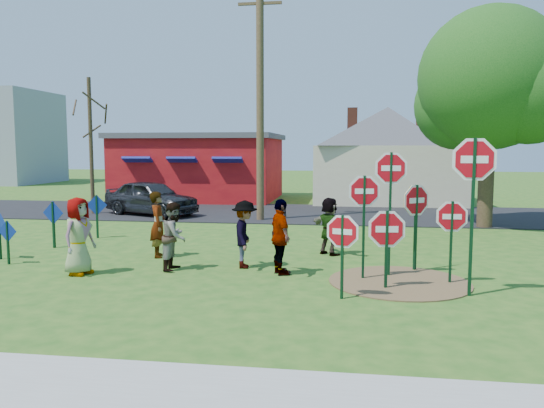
{
  "coord_description": "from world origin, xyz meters",
  "views": [
    {
      "loc": [
        3.3,
        -13.14,
        3.05
      ],
      "look_at": [
        1.23,
        1.33,
        1.51
      ],
      "focal_mm": 35.0,
      "sensor_mm": 36.0,
      "label": 1
    }
  ],
  "objects": [
    {
      "name": "stop_sign_c",
      "position": [
        5.84,
        -1.89,
        2.42
      ],
      "size": [
        1.2,
        0.14,
        3.43
      ],
      "rotation": [
        0.0,
        0.0,
        -0.1
      ],
      "color": "#0D321A",
      "rests_on": "ground"
    },
    {
      "name": "cream_house",
      "position": [
        5.5,
        18.0,
        2.92
      ],
      "size": [
        9.4,
        9.4,
        6.5
      ],
      "color": "beige",
      "rests_on": "ground"
    },
    {
      "name": "dirt_patch",
      "position": [
        4.5,
        -1.0,
        0.01
      ],
      "size": [
        3.2,
        3.2,
        0.03
      ],
      "primitive_type": "cylinder",
      "color": "brown",
      "rests_on": "ground"
    },
    {
      "name": "stop_sign_e",
      "position": [
        4.15,
        -1.58,
        1.21
      ],
      "size": [
        1.1,
        0.14,
        1.87
      ],
      "rotation": [
        0.0,
        0.0,
        0.11
      ],
      "color": "#0D321A",
      "rests_on": "ground"
    },
    {
      "name": "road",
      "position": [
        0.0,
        11.5,
        0.02
      ],
      "size": [
        120.0,
        7.5,
        0.04
      ],
      "primitive_type": "cube",
      "color": "black",
      "rests_on": "ground"
    },
    {
      "name": "person_d",
      "position": [
        0.71,
        0.0,
        0.87
      ],
      "size": [
        0.78,
        1.19,
        1.73
      ],
      "primitive_type": "imported",
      "rotation": [
        0.0,
        0.0,
        1.7
      ],
      "color": "#2D2D32",
      "rests_on": "ground"
    },
    {
      "name": "utility_pole",
      "position": [
        -0.36,
        8.92,
        5.36
      ],
      "size": [
        2.49,
        0.32,
        10.19
      ],
      "rotation": [
        0.0,
        0.0,
        -0.01
      ],
      "color": "#4C3823",
      "rests_on": "ground"
    },
    {
      "name": "person_e",
      "position": [
        1.72,
        -0.62,
        0.92
      ],
      "size": [
        0.88,
        1.17,
        1.85
      ],
      "primitive_type": "imported",
      "rotation": [
        0.0,
        0.0,
        2.02
      ],
      "color": "#4E3561",
      "rests_on": "ground"
    },
    {
      "name": "person_f",
      "position": [
        2.8,
        1.99,
        0.83
      ],
      "size": [
        1.47,
        1.4,
        1.66
      ],
      "primitive_type": "imported",
      "rotation": [
        0.0,
        0.0,
        2.4
      ],
      "color": "#1A4E29",
      "rests_on": "ground"
    },
    {
      "name": "blue_diamond_a",
      "position": [
        -5.55,
        -0.49,
        0.72
      ],
      "size": [
        0.57,
        0.09,
        1.17
      ],
      "rotation": [
        0.0,
        0.0,
        -0.12
      ],
      "color": "#0D321A",
      "rests_on": "ground"
    },
    {
      "name": "person_a",
      "position": [
        -3.12,
        -1.29,
        0.94
      ],
      "size": [
        0.8,
        1.03,
        1.88
      ],
      "primitive_type": "imported",
      "rotation": [
        0.0,
        0.0,
        1.34
      ],
      "color": "#495899",
      "rests_on": "ground"
    },
    {
      "name": "person_b",
      "position": [
        -1.95,
        0.97,
        0.93
      ],
      "size": [
        0.61,
        0.77,
        1.85
      ],
      "primitive_type": "imported",
      "rotation": [
        0.0,
        0.0,
        1.84
      ],
      "color": "#20655B",
      "rests_on": "ground"
    },
    {
      "name": "stop_sign_b",
      "position": [
        4.3,
        -0.4,
        2.27
      ],
      "size": [
        1.03,
        0.07,
        3.1
      ],
      "rotation": [
        0.0,
        0.0,
        0.03
      ],
      "color": "#0D321A",
      "rests_on": "ground"
    },
    {
      "name": "stop_sign_a",
      "position": [
        3.21,
        -2.5,
        1.25
      ],
      "size": [
        0.89,
        0.28,
        1.85
      ],
      "rotation": [
        0.0,
        0.0,
        -0.29
      ],
      "color": "#0D321A",
      "rests_on": "ground"
    },
    {
      "name": "stop_sign_f",
      "position": [
        5.63,
        -0.91,
        1.4
      ],
      "size": [
        0.95,
        0.06,
        2.01
      ],
      "rotation": [
        0.0,
        0.0,
        0.02
      ],
      "color": "#0D321A",
      "rests_on": "ground"
    },
    {
      "name": "blue_diamond_d",
      "position": [
        -5.15,
        3.73,
        0.93
      ],
      "size": [
        0.71,
        0.09,
        1.49
      ],
      "rotation": [
        0.0,
        0.0,
        0.1
      ],
      "color": "#0D321A",
      "rests_on": "ground"
    },
    {
      "name": "ground",
      "position": [
        0.0,
        0.0,
        0.0
      ],
      "size": [
        120.0,
        120.0,
        0.0
      ],
      "primitive_type": "plane",
      "color": "#245618",
      "rests_on": "ground"
    },
    {
      "name": "person_c",
      "position": [
        -0.99,
        -0.46,
        0.86
      ],
      "size": [
        0.67,
        0.85,
        1.71
      ],
      "primitive_type": "imported",
      "rotation": [
        0.0,
        0.0,
        1.54
      ],
      "color": "#945A3E",
      "rests_on": "ground"
    },
    {
      "name": "blue_diamond_c",
      "position": [
        -5.63,
        1.85,
        0.9
      ],
      "size": [
        0.72,
        0.12,
        1.45
      ],
      "rotation": [
        0.0,
        0.0,
        -0.13
      ],
      "color": "#0D321A",
      "rests_on": "ground"
    },
    {
      "name": "sidewalk",
      "position": [
        0.0,
        -7.2,
        0.04
      ],
      "size": [
        22.0,
        1.8,
        0.08
      ],
      "primitive_type": "cube",
      "color": "#9E9E99",
      "rests_on": "ground"
    },
    {
      "name": "suv",
      "position": [
        -5.56,
        9.83,
        0.83
      ],
      "size": [
        5.0,
        3.59,
        1.58
      ],
      "primitive_type": "imported",
      "rotation": [
        0.0,
        0.0,
        1.15
      ],
      "color": "#313136",
      "rests_on": "road"
    },
    {
      "name": "stop_sign_d",
      "position": [
        4.99,
        0.26,
        1.62
      ],
      "size": [
        0.88,
        0.61,
        2.3
      ],
      "rotation": [
        0.0,
        0.0,
        0.6
      ],
      "color": "#0D321A",
      "rests_on": "ground"
    },
    {
      "name": "stop_sign_g",
      "position": [
        3.68,
        -0.78,
        1.8
      ],
      "size": [
        0.99,
        0.14,
        2.56
      ],
      "rotation": [
        0.0,
        0.0,
        0.12
      ],
      "color": "#0D321A",
      "rests_on": "ground"
    },
    {
      "name": "bare_tree_west",
      "position": [
        -8.44,
        9.96,
        4.06
      ],
      "size": [
        1.8,
        1.8,
        6.27
      ],
      "color": "#382819",
      "rests_on": "ground"
    },
    {
      "name": "red_building",
      "position": [
        -5.5,
        17.99,
        1.97
      ],
      "size": [
        9.4,
        7.69,
        3.9
      ],
      "color": "maroon",
      "rests_on": "ground"
    },
    {
      "name": "leafy_tree",
      "position": [
        8.68,
        8.07,
        5.37
      ],
      "size": [
        5.87,
        5.36,
        8.34
      ],
      "color": "#382819",
      "rests_on": "ground"
    }
  ]
}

